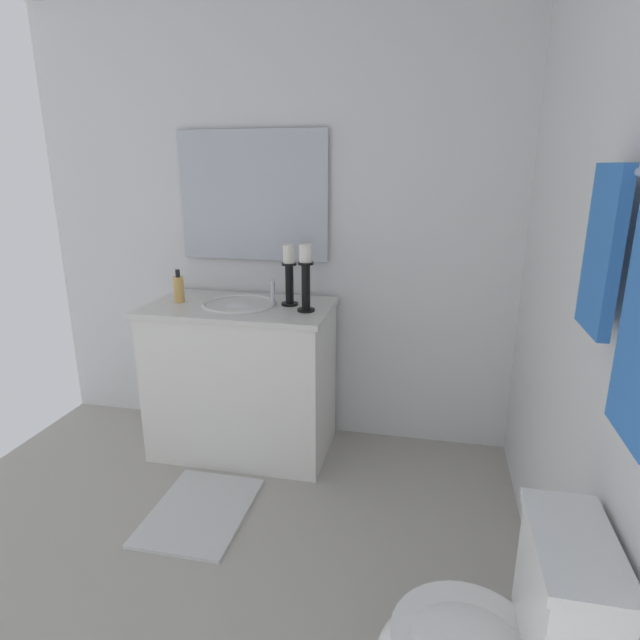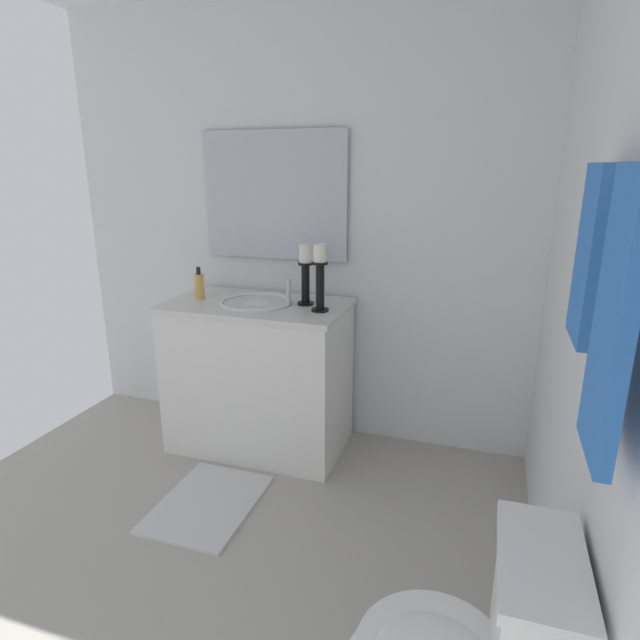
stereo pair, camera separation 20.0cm
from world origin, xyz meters
TOP-DOWN VIEW (x-y plane):
  - floor at (0.00, 0.00)m, footprint 2.82×2.79m
  - wall_back at (0.00, 1.39)m, footprint 2.82×0.04m
  - wall_left at (-1.41, 0.00)m, footprint 0.04×2.79m
  - vanity_cabinet at (-1.09, -0.10)m, footprint 0.58×1.00m
  - sink_basin at (-1.09, -0.10)m, footprint 0.40×0.40m
  - mirror at (-1.37, -0.10)m, footprint 0.02×0.86m
  - candle_holder_tall at (-1.04, 0.28)m, footprint 0.09×0.09m
  - candle_holder_short at (-1.14, 0.17)m, footprint 0.09×0.09m
  - soap_bottle at (-1.08, -0.44)m, footprint 0.06×0.06m
  - towel_bar at (0.25, 1.33)m, footprint 0.69×0.02m
  - towel_near_vanity at (0.08, 1.32)m, footprint 0.22×0.03m
  - towel_center at (0.42, 1.32)m, footprint 0.22×0.03m
  - bath_mat at (-0.46, -0.10)m, footprint 0.60×0.44m

SIDE VIEW (x-z plane):
  - floor at x=0.00m, z-range -0.02..0.00m
  - bath_mat at x=-0.46m, z-range 0.00..0.02m
  - vanity_cabinet at x=-1.09m, z-range 0.00..0.86m
  - sink_basin at x=-1.09m, z-range 0.69..0.94m
  - soap_bottle at x=-1.08m, z-range 0.84..1.02m
  - candle_holder_short at x=-1.14m, z-range 0.87..1.19m
  - candle_holder_tall at x=-1.04m, z-range 0.87..1.21m
  - wall_back at x=0.00m, z-range 0.00..2.45m
  - wall_left at x=-1.41m, z-range 0.00..2.45m
  - towel_center at x=0.42m, z-range 1.04..1.58m
  - towel_near_vanity at x=0.08m, z-range 1.16..1.58m
  - mirror at x=-1.37m, z-range 1.05..1.76m
  - towel_bar at x=0.25m, z-range 1.55..1.57m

